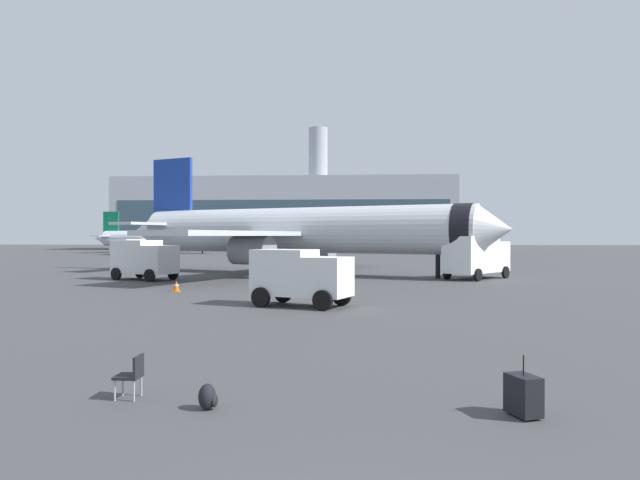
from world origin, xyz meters
TOP-DOWN VIEW (x-y plane):
  - airplane_at_gate at (-5.24, 44.44)m, footprint 34.16×31.35m
  - airplane_taxiing at (-36.89, 101.21)m, footprint 26.32×23.89m
  - service_truck at (-15.58, 37.03)m, footprint 5.28×4.13m
  - fuel_truck at (8.86, 39.59)m, footprint 5.70×6.13m
  - cargo_van at (-2.60, 21.80)m, footprint 4.83×3.62m
  - safety_cone_near at (-1.68, 54.54)m, footprint 0.44×0.44m
  - safety_cone_mid at (-10.39, 28.22)m, footprint 0.44×0.44m
  - rolling_suitcase at (2.98, 5.77)m, footprint 0.61×0.74m
  - traveller_backpack at (-2.76, 5.83)m, footprint 0.36×0.40m
  - gate_chair at (-4.45, 6.45)m, footprint 0.48×0.48m
  - terminal_building at (-16.67, 131.92)m, footprint 76.77×19.95m

SIDE VIEW (x-z plane):
  - traveller_backpack at x=-2.76m, z-range -0.01..0.47m
  - safety_cone_mid at x=-10.39m, z-range -0.01..0.65m
  - safety_cone_near at x=-1.68m, z-range -0.01..0.69m
  - rolling_suitcase at x=2.98m, z-range -0.16..0.94m
  - gate_chair at x=-4.45m, z-range 0.07..0.93m
  - cargo_van at x=-2.60m, z-range 0.15..2.75m
  - service_truck at x=-15.58m, z-range 0.16..3.05m
  - fuel_truck at x=8.86m, z-range 0.17..3.37m
  - airplane_taxiing at x=-36.89m, z-range -1.18..6.58m
  - airplane_at_gate at x=-5.24m, z-range -1.59..8.91m
  - terminal_building at x=-16.67m, z-range -5.87..22.52m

